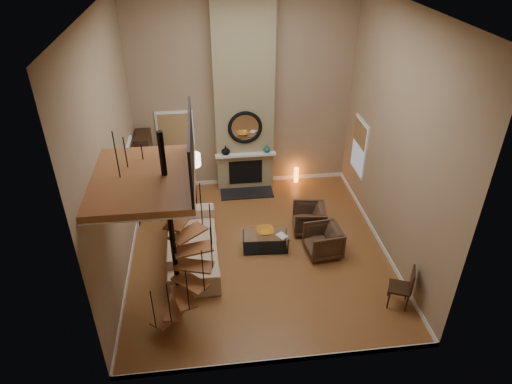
{
  "coord_description": "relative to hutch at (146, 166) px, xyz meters",
  "views": [
    {
      "loc": [
        -1.09,
        -8.5,
        6.99
      ],
      "look_at": [
        0.0,
        0.4,
        1.4
      ],
      "focal_mm": 31.95,
      "sensor_mm": 36.0,
      "label": 1
    }
  ],
  "objects": [
    {
      "name": "ceiling",
      "position": [
        2.76,
        -2.82,
        4.54
      ],
      "size": [
        6.0,
        6.5,
        0.01
      ],
      "primitive_type": "cube",
      "color": "silver",
      "rests_on": "back_wall"
    },
    {
      "name": "coffee_table",
      "position": [
        2.94,
        -2.79,
        -0.67
      ],
      "size": [
        1.17,
        0.64,
        0.44
      ],
      "color": "silver",
      "rests_on": "ground"
    },
    {
      "name": "entry_door",
      "position": [
        -0.19,
        -1.02,
        0.1
      ],
      "size": [
        0.1,
        1.05,
        2.16
      ],
      "color": "white",
      "rests_on": "ground"
    },
    {
      "name": "back_wall",
      "position": [
        2.76,
        0.43,
        1.8
      ],
      "size": [
        6.0,
        0.02,
        5.5
      ],
      "primitive_type": "cube",
      "color": "#9C8465",
      "rests_on": "ground"
    },
    {
      "name": "book",
      "position": [
        3.29,
        -2.94,
        -0.49
      ],
      "size": [
        0.3,
        0.32,
        0.02
      ],
      "primitive_type": "imported",
      "rotation": [
        0.0,
        0.0,
        0.58
      ],
      "color": "gray",
      "rests_on": "coffee_table"
    },
    {
      "name": "window_right",
      "position": [
        5.73,
        -0.82,
        0.68
      ],
      "size": [
        0.06,
        1.02,
        1.52
      ],
      "color": "white",
      "rests_on": "right_wall"
    },
    {
      "name": "ground",
      "position": [
        2.76,
        -2.82,
        -0.95
      ],
      "size": [
        6.0,
        6.5,
        0.01
      ],
      "primitive_type": "cube",
      "color": "#A56935",
      "rests_on": "ground"
    },
    {
      "name": "floor_lamp",
      "position": [
        1.33,
        -0.92,
        0.46
      ],
      "size": [
        0.39,
        0.39,
        1.71
      ],
      "color": "black",
      "rests_on": "ground"
    },
    {
      "name": "chimney_breast",
      "position": [
        2.76,
        0.24,
        1.8
      ],
      "size": [
        1.6,
        0.38,
        5.5
      ],
      "primitive_type": "cube",
      "color": "#8E815C",
      "rests_on": "ground"
    },
    {
      "name": "sofa",
      "position": [
        1.23,
        -2.84,
        -0.55
      ],
      "size": [
        1.13,
        2.83,
        0.82
      ],
      "primitive_type": "imported",
      "rotation": [
        0.0,
        0.0,
        1.58
      ],
      "color": "tan",
      "rests_on": "ground"
    },
    {
      "name": "hearth",
      "position": [
        2.76,
        -0.25,
        -0.93
      ],
      "size": [
        1.5,
        0.6,
        0.04
      ],
      "primitive_type": "cube",
      "color": "black",
      "rests_on": "ground"
    },
    {
      "name": "armchair_near",
      "position": [
        4.21,
        -2.2,
        -0.6
      ],
      "size": [
        0.9,
        0.88,
        0.73
      ],
      "primitive_type": "imported",
      "rotation": [
        0.0,
        0.0,
        -1.7
      ],
      "color": "#473020",
      "rests_on": "ground"
    },
    {
      "name": "baseboard_back",
      "position": [
        2.76,
        0.42,
        -0.89
      ],
      "size": [
        6.0,
        0.02,
        0.12
      ],
      "primitive_type": "cube",
      "color": "white",
      "rests_on": "ground"
    },
    {
      "name": "mirror_frame",
      "position": [
        2.76,
        0.02,
        1.0
      ],
      "size": [
        0.94,
        0.1,
        0.94
      ],
      "primitive_type": "torus",
      "rotation": [
        1.57,
        0.0,
        0.0
      ],
      "color": "black",
      "rests_on": "chimney_breast"
    },
    {
      "name": "accent_lamp",
      "position": [
        4.3,
        0.23,
        -0.7
      ],
      "size": [
        0.13,
        0.13,
        0.45
      ],
      "primitive_type": "cylinder",
      "color": "orange",
      "rests_on": "ground"
    },
    {
      "name": "vase_left",
      "position": [
        2.21,
        0.0,
        0.35
      ],
      "size": [
        0.24,
        0.24,
        0.25
      ],
      "primitive_type": "imported",
      "color": "black",
      "rests_on": "mantel"
    },
    {
      "name": "baseboard_front",
      "position": [
        2.76,
        -6.06,
        -0.89
      ],
      "size": [
        6.0,
        0.02,
        0.12
      ],
      "primitive_type": "cube",
      "color": "white",
      "rests_on": "ground"
    },
    {
      "name": "left_wall",
      "position": [
        -0.24,
        -2.82,
        1.8
      ],
      "size": [
        0.02,
        6.5,
        5.5
      ],
      "primitive_type": "cube",
      "color": "#9C8465",
      "rests_on": "ground"
    },
    {
      "name": "side_chair",
      "position": [
        5.48,
        -4.93,
        -0.42
      ],
      "size": [
        0.56,
        0.55,
        0.94
      ],
      "color": "black",
      "rests_on": "ground"
    },
    {
      "name": "baseboard_left",
      "position": [
        -0.23,
        -2.82,
        -0.89
      ],
      "size": [
        0.02,
        6.5,
        0.12
      ],
      "primitive_type": "cube",
      "color": "white",
      "rests_on": "ground"
    },
    {
      "name": "vase_right",
      "position": [
        3.36,
        0.0,
        0.33
      ],
      "size": [
        0.2,
        0.2,
        0.21
      ],
      "primitive_type": "imported",
      "color": "#17514D",
      "rests_on": "mantel"
    },
    {
      "name": "bowl",
      "position": [
        2.94,
        -2.74,
        -0.45
      ],
      "size": [
        0.41,
        0.41,
        0.1
      ],
      "primitive_type": "imported",
      "color": "orange",
      "rests_on": "coffee_table"
    },
    {
      "name": "firebox",
      "position": [
        2.76,
        0.04,
        -0.4
      ],
      "size": [
        0.95,
        0.02,
        0.72
      ],
      "primitive_type": "cube",
      "color": "black",
      "rests_on": "chimney_breast"
    },
    {
      "name": "loft",
      "position": [
        0.72,
        -4.62,
        2.29
      ],
      "size": [
        1.7,
        2.2,
        1.09
      ],
      "color": "#9B5D32",
      "rests_on": "left_wall"
    },
    {
      "name": "mantel",
      "position": [
        2.76,
        -0.04,
        0.2
      ],
      "size": [
        1.7,
        0.18,
        0.06
      ],
      "primitive_type": "cube",
      "color": "white",
      "rests_on": "chimney_breast"
    },
    {
      "name": "window_back",
      "position": [
        0.86,
        0.41,
        0.67
      ],
      "size": [
        1.02,
        0.06,
        1.52
      ],
      "color": "white",
      "rests_on": "back_wall"
    },
    {
      "name": "hutch",
      "position": [
        0.0,
        0.0,
        0.0
      ],
      "size": [
        0.4,
        0.86,
        1.92
      ],
      "primitive_type": "cube",
      "color": "black",
      "rests_on": "ground"
    },
    {
      "name": "spiral_stair",
      "position": [
        0.98,
        -4.61,
        0.83
      ],
      "size": [
        1.47,
        1.47,
        4.06
      ],
      "color": "black",
      "rests_on": "ground"
    },
    {
      "name": "baseboard_right",
      "position": [
        5.75,
        -2.82,
        -0.89
      ],
      "size": [
        0.02,
        6.5,
        0.12
      ],
      "primitive_type": "cube",
      "color": "white",
      "rests_on": "ground"
    },
    {
      "name": "right_wall",
      "position": [
        5.76,
        -2.82,
        1.8
      ],
      "size": [
        0.02,
        6.5,
        5.5
      ],
      "primitive_type": "cube",
      "color": "#9C8465",
      "rests_on": "ground"
    },
    {
      "name": "armchair_far",
      "position": [
        4.34,
        -3.1,
        -0.6
      ],
      "size": [
        0.87,
        0.85,
        0.73
      ],
      "primitive_type": "imported",
      "rotation": [
        0.0,
        0.0,
        -1.47
      ],
      "color": "#473020",
      "rests_on": "ground"
    },
    {
      "name": "front_wall",
      "position": [
        2.76,
        -6.07,
        1.8
      ],
      "size": [
        6.0,
        0.02,
        5.5
      ],
      "primitive_type": "cube",
      "color": "#9C8465",
      "rests_on": "ground"
    },
    {
      "name": "mirror_disc",
      "position": [
        2.76,
        0.03,
        1.0
      ],
      "size": [
        0.8,
        0.01,
        0.8
      ],
      "primitive_type": "cylinder",
      "rotation": [
        1.57,
        0.0,
        0.0
      ],
      "color": "white",
      "rests_on": "chimney_breast"
    }
  ]
}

